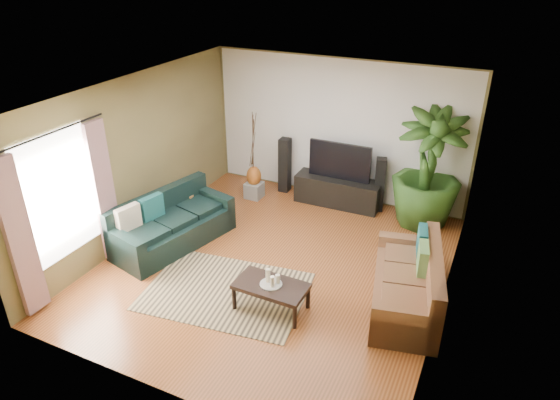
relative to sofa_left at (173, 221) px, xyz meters
The scene contains 28 objects.
floor 1.85m from the sofa_left, ahead, with size 5.50×5.50×0.00m, color brown.
ceiling 2.90m from the sofa_left, ahead, with size 5.50×5.50×0.00m, color white.
wall_back 3.51m from the sofa_left, 58.11° to the left, with size 5.00×5.00×0.00m, color olive.
wall_front 3.31m from the sofa_left, 55.66° to the right, with size 5.00×5.00×0.00m, color olive.
wall_left 1.17m from the sofa_left, 169.72° to the left, with size 5.50×5.50×0.00m, color olive.
wall_right 4.39m from the sofa_left, ahead, with size 5.50×5.50×0.00m, color olive.
backwall_panel 3.51m from the sofa_left, 58.02° to the left, with size 4.90×4.90×0.00m, color white.
window_pane 1.89m from the sofa_left, 115.10° to the right, with size 1.80×1.80×0.00m, color white.
curtain_near 2.42m from the sofa_left, 106.05° to the right, with size 0.08×0.35×2.20m, color gray.
curtain_far 1.21m from the sofa_left, 131.54° to the right, with size 0.08×0.35×2.20m, color gray.
curtain_rod 2.47m from the sofa_left, 113.48° to the right, with size 0.03×0.03×1.90m, color black.
sofa_left is the anchor object (origin of this frame).
sofa_right 3.82m from the sofa_left, ahead, with size 1.87×0.84×0.85m, color brown.
area_rug 1.69m from the sofa_left, 28.07° to the right, with size 2.26×1.60×0.01m, color tan.
coffee_table 2.36m from the sofa_left, 20.49° to the right, with size 0.98×0.53×0.40m, color black.
candle_tray 2.35m from the sofa_left, 20.49° to the right, with size 0.30×0.30×0.01m, color #9B9A95.
candle_tall 2.28m from the sofa_left, 20.31° to the right, with size 0.06×0.06×0.20m, color beige.
candle_mid 2.40m from the sofa_left, 21.05° to the right, with size 0.06×0.06×0.15m, color white.
candle_short 2.39m from the sofa_left, 18.56° to the right, with size 0.06×0.06×0.12m, color #F3E4CD.
tv_stand 3.20m from the sofa_left, 51.69° to the left, with size 1.62×0.48×0.54m, color black.
television 3.24m from the sofa_left, 51.92° to the left, with size 1.18×0.06×0.70m, color black.
speaker_left 2.75m from the sofa_left, 72.79° to the left, with size 0.20×0.22×1.11m, color black.
speaker_right 3.80m from the sofa_left, 43.81° to the left, with size 0.19×0.21×1.03m, color black.
potted_plant 4.39m from the sofa_left, 34.57° to the left, with size 1.17×1.17×2.09m, color #254918.
plant_pot 4.35m from the sofa_left, 34.57° to the left, with size 0.39×0.39×0.30m, color black.
pedestal 2.14m from the sofa_left, 79.13° to the left, with size 0.31×0.31×0.31m, color gray.
vase 2.13m from the sofa_left, 79.13° to the left, with size 0.29×0.29×0.40m, color #954E1B.
side_table 0.97m from the sofa_left, 111.85° to the left, with size 0.52×0.52×0.55m, color #995A32.
Camera 1 is at (2.83, -5.81, 4.44)m, focal length 32.00 mm.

